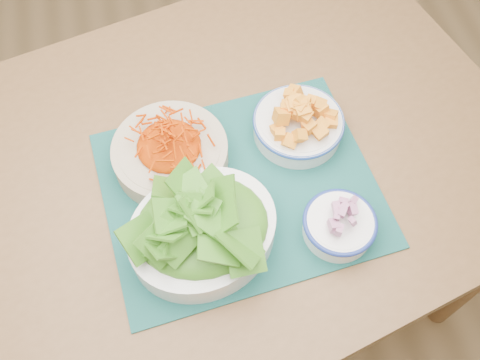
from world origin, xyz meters
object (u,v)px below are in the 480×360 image
(table, at_px, (200,189))
(placemat, at_px, (240,189))
(carrot_bowl, at_px, (170,150))
(lettuce_bowl, at_px, (202,227))
(squash_bowl, at_px, (299,121))
(onion_bowl, at_px, (340,223))

(table, height_order, placemat, placemat)
(carrot_bowl, xyz_separation_m, lettuce_bowl, (0.03, -0.17, 0.02))
(table, bearing_deg, squash_bowl, -5.38)
(placemat, distance_m, onion_bowl, 0.20)
(carrot_bowl, distance_m, squash_bowl, 0.25)
(placemat, relative_size, squash_bowl, 2.36)
(table, bearing_deg, onion_bowl, -54.81)
(table, distance_m, lettuce_bowl, 0.21)
(table, xyz_separation_m, lettuce_bowl, (-0.01, -0.16, 0.15))
(table, relative_size, placemat, 2.93)
(lettuce_bowl, bearing_deg, squash_bowl, 19.41)
(squash_bowl, xyz_separation_m, onion_bowl, (0.01, -0.22, -0.01))
(carrot_bowl, relative_size, onion_bowl, 1.57)
(lettuce_bowl, distance_m, onion_bowl, 0.24)
(carrot_bowl, height_order, squash_bowl, squash_bowl)
(placemat, bearing_deg, table, 131.06)
(carrot_bowl, relative_size, lettuce_bowl, 0.77)
(squash_bowl, bearing_deg, table, -171.76)
(carrot_bowl, relative_size, squash_bowl, 1.18)
(carrot_bowl, xyz_separation_m, squash_bowl, (0.25, 0.01, 0.00))
(squash_bowl, bearing_deg, lettuce_bowl, -140.19)
(squash_bowl, relative_size, onion_bowl, 1.33)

